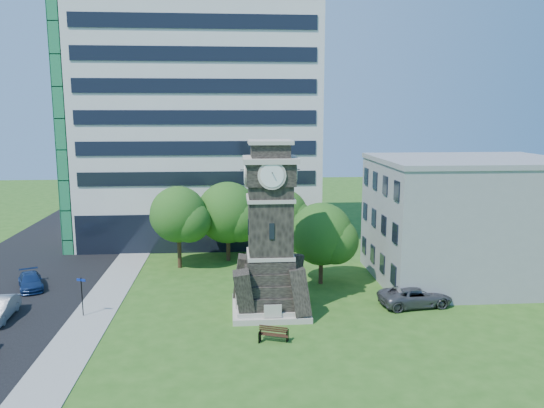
{
  "coord_description": "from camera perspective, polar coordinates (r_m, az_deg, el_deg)",
  "views": [
    {
      "loc": [
        0.41,
        -34.21,
        14.12
      ],
      "look_at": [
        3.42,
        5.85,
        7.13
      ],
      "focal_mm": 35.0,
      "sensor_mm": 36.0,
      "label": 1
    }
  ],
  "objects": [
    {
      "name": "tree_nw",
      "position": [
        48.66,
        -9.96,
        -1.33
      ],
      "size": [
        5.62,
        5.11,
        7.55
      ],
      "rotation": [
        0.0,
        0.0,
        -0.14
      ],
      "color": "#332114",
      "rests_on": "ground"
    },
    {
      "name": "clock_tower",
      "position": [
        37.36,
        -0.2,
        -3.81
      ],
      "size": [
        5.4,
        5.4,
        12.22
      ],
      "color": "#BFB5A6",
      "rests_on": "ground"
    },
    {
      "name": "car_east_lot",
      "position": [
        40.98,
        15.15,
        -9.53
      ],
      "size": [
        5.66,
        3.15,
        1.5
      ],
      "primitive_type": "imported",
      "rotation": [
        0.0,
        0.0,
        1.7
      ],
      "color": "#47474C",
      "rests_on": "ground"
    },
    {
      "name": "office_tall",
      "position": [
        60.16,
        -7.85,
        9.88
      ],
      "size": [
        26.2,
        15.11,
        28.6
      ],
      "color": "silver",
      "rests_on": "ground"
    },
    {
      "name": "park_bench",
      "position": [
        33.96,
        0.17,
        -13.77
      ],
      "size": [
        1.84,
        0.49,
        0.95
      ],
      "rotation": [
        0.0,
        0.0,
        -0.34
      ],
      "color": "black",
      "rests_on": "ground"
    },
    {
      "name": "street_sign",
      "position": [
        39.59,
        -19.78,
        -8.92
      ],
      "size": [
        0.68,
        0.07,
        2.82
      ],
      "rotation": [
        0.0,
        0.0,
        -0.35
      ],
      "color": "black",
      "rests_on": "ground"
    },
    {
      "name": "office_low",
      "position": [
        47.36,
        20.19,
        -1.59
      ],
      "size": [
        15.2,
        12.2,
        10.4
      ],
      "color": "gray",
      "rests_on": "ground"
    },
    {
      "name": "tree_nc",
      "position": [
        50.49,
        -4.69,
        -1.12
      ],
      "size": [
        6.43,
        5.85,
        7.63
      ],
      "rotation": [
        0.0,
        0.0,
        0.17
      ],
      "color": "#332114",
      "rests_on": "ground"
    },
    {
      "name": "ground",
      "position": [
        37.01,
        -4.72,
        -12.59
      ],
      "size": [
        160.0,
        160.0,
        0.0
      ],
      "primitive_type": "plane",
      "color": "#2A5819",
      "rests_on": "ground"
    },
    {
      "name": "car_street_north",
      "position": [
        47.49,
        -24.54,
        -7.57
      ],
      "size": [
        3.27,
        4.58,
        1.23
      ],
      "primitive_type": "imported",
      "rotation": [
        0.0,
        0.0,
        0.41
      ],
      "color": "navy",
      "rests_on": "ground"
    },
    {
      "name": "sidewalk",
      "position": [
        42.82,
        -17.68,
        -9.82
      ],
      "size": [
        3.0,
        70.0,
        0.06
      ],
      "primitive_type": "cube",
      "color": "gray",
      "rests_on": "ground"
    },
    {
      "name": "tree_ne",
      "position": [
        54.3,
        1.17,
        -1.21
      ],
      "size": [
        5.77,
        5.24,
        6.47
      ],
      "rotation": [
        0.0,
        0.0,
        0.1
      ],
      "color": "#332114",
      "rests_on": "ground"
    },
    {
      "name": "tree_east",
      "position": [
        43.8,
        5.42,
        -3.44
      ],
      "size": [
        5.68,
        5.16,
        6.82
      ],
      "rotation": [
        0.0,
        0.0,
        -0.02
      ],
      "color": "#332114",
      "rests_on": "ground"
    }
  ]
}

